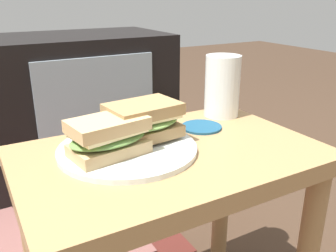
% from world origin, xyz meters
% --- Properties ---
extents(side_table, '(0.56, 0.36, 0.46)m').
position_xyz_m(side_table, '(0.00, 0.00, 0.37)').
color(side_table, '#A37A4C').
rests_on(side_table, ground).
extents(tv_cabinet, '(0.96, 0.46, 0.58)m').
position_xyz_m(tv_cabinet, '(-0.01, 0.95, 0.29)').
color(tv_cabinet, black).
rests_on(tv_cabinet, ground).
extents(plate, '(0.26, 0.26, 0.01)m').
position_xyz_m(plate, '(-0.07, 0.04, 0.47)').
color(plate, silver).
rests_on(plate, side_table).
extents(sandwich_front, '(0.15, 0.11, 0.07)m').
position_xyz_m(sandwich_front, '(-0.11, 0.02, 0.50)').
color(sandwich_front, tan).
rests_on(sandwich_front, plate).
extents(sandwich_back, '(0.15, 0.11, 0.07)m').
position_xyz_m(sandwich_back, '(-0.03, 0.05, 0.51)').
color(sandwich_back, '#9E7A4C').
rests_on(sandwich_back, plate).
extents(beer_glass, '(0.08, 0.08, 0.14)m').
position_xyz_m(beer_glass, '(0.21, 0.12, 0.53)').
color(beer_glass, silver).
rests_on(beer_glass, side_table).
extents(coaster, '(0.09, 0.09, 0.01)m').
position_xyz_m(coaster, '(0.12, 0.07, 0.46)').
color(coaster, navy).
rests_on(coaster, side_table).
extents(paper_bag, '(0.24, 0.17, 0.31)m').
position_xyz_m(paper_bag, '(0.45, 0.48, 0.15)').
color(paper_bag, tan).
rests_on(paper_bag, ground).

